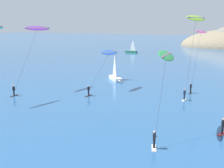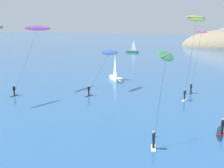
{
  "view_description": "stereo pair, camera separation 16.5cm",
  "coord_description": "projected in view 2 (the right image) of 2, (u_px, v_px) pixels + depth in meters",
  "views": [
    {
      "loc": [
        17.81,
        -9.22,
        10.98
      ],
      "look_at": [
        0.99,
        23.32,
        3.22
      ],
      "focal_mm": 45.0,
      "sensor_mm": 36.0,
      "label": 1
    },
    {
      "loc": [
        17.96,
        -9.14,
        10.98
      ],
      "look_at": [
        0.99,
        23.32,
        3.22
      ],
      "focal_mm": 45.0,
      "sensor_mm": 36.0,
      "label": 2
    }
  ],
  "objects": [
    {
      "name": "kitesurfer_green",
      "position": [
        165.0,
        62.0,
        27.27
      ],
      "size": [
        1.84,
        7.28,
        8.55
      ],
      "color": "silver",
      "rests_on": "ground"
    },
    {
      "name": "kitesurfer_purple",
      "position": [
        36.0,
        33.0,
        46.68
      ],
      "size": [
        1.68,
        9.39,
        10.86
      ],
      "color": "#2D2D33",
      "rests_on": "ground"
    },
    {
      "name": "kitesurfer_magenta",
      "position": [
        200.0,
        37.0,
        46.18
      ],
      "size": [
        1.97,
        6.19,
        10.15
      ],
      "color": "#2D2D33",
      "rests_on": "ground"
    },
    {
      "name": "sailboat_far",
      "position": [
        132.0,
        51.0,
        112.46
      ],
      "size": [
        5.92,
        1.64,
        5.7
      ],
      "color": "#23664C",
      "rests_on": "ground"
    },
    {
      "name": "sailboat_near",
      "position": [
        116.0,
        77.0,
        56.25
      ],
      "size": [
        4.81,
        4.96,
        5.7
      ],
      "color": "white",
      "rests_on": "ground"
    },
    {
      "name": "kitesurfer_blue",
      "position": [
        108.0,
        56.0,
        47.32
      ],
      "size": [
        1.98,
        8.99,
        6.78
      ],
      "color": "#2D2D33",
      "rests_on": "ground"
    },
    {
      "name": "kitesurfer_lime",
      "position": [
        195.0,
        24.0,
        40.66
      ],
      "size": [
        2.7,
        5.65,
        12.41
      ],
      "color": "silver",
      "rests_on": "ground"
    }
  ]
}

